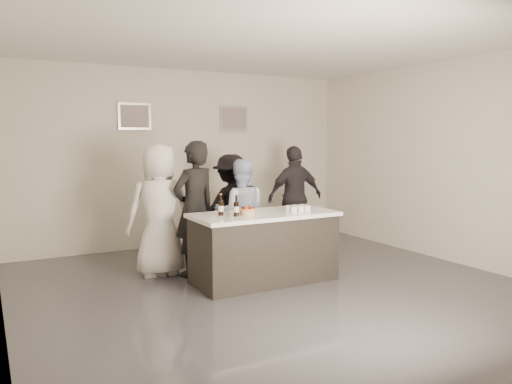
% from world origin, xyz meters
% --- Properties ---
extents(floor, '(6.00, 6.00, 0.00)m').
position_xyz_m(floor, '(0.00, 0.00, 0.00)').
color(floor, '#3D3D42').
rests_on(floor, ground).
extents(ceiling, '(6.00, 6.00, 0.00)m').
position_xyz_m(ceiling, '(0.00, 0.00, 3.00)').
color(ceiling, white).
extents(wall_back, '(6.00, 0.04, 3.00)m').
position_xyz_m(wall_back, '(0.00, 3.00, 1.50)').
color(wall_back, beige).
rests_on(wall_back, ground).
extents(wall_front, '(6.00, 0.04, 3.00)m').
position_xyz_m(wall_front, '(0.00, -3.00, 1.50)').
color(wall_front, beige).
rests_on(wall_front, ground).
extents(wall_right, '(0.04, 6.00, 3.00)m').
position_xyz_m(wall_right, '(3.00, 0.00, 1.50)').
color(wall_right, beige).
rests_on(wall_right, ground).
extents(picture_left, '(0.54, 0.04, 0.44)m').
position_xyz_m(picture_left, '(-0.90, 2.97, 2.20)').
color(picture_left, '#B2B2B7').
rests_on(picture_left, wall_back).
extents(picture_right, '(0.54, 0.04, 0.44)m').
position_xyz_m(picture_right, '(0.90, 2.97, 2.20)').
color(picture_right, '#B2B2B7').
rests_on(picture_right, wall_back).
extents(bar_counter, '(1.86, 0.86, 0.90)m').
position_xyz_m(bar_counter, '(0.02, 0.32, 0.45)').
color(bar_counter, white).
rests_on(bar_counter, ground).
extents(cake, '(0.20, 0.20, 0.07)m').
position_xyz_m(cake, '(-0.26, 0.25, 0.94)').
color(cake, orange).
rests_on(cake, bar_counter).
extents(beer_bottle_a, '(0.07, 0.07, 0.26)m').
position_xyz_m(beer_bottle_a, '(-0.56, 0.38, 1.03)').
color(beer_bottle_a, black).
rests_on(beer_bottle_a, bar_counter).
extents(beer_bottle_b, '(0.07, 0.07, 0.26)m').
position_xyz_m(beer_bottle_b, '(-0.42, 0.23, 1.03)').
color(beer_bottle_b, black).
rests_on(beer_bottle_b, bar_counter).
extents(tumbler_cluster, '(0.30, 0.19, 0.08)m').
position_xyz_m(tumbler_cluster, '(0.48, 0.22, 0.94)').
color(tumbler_cluster, '#C47412').
rests_on(tumbler_cluster, bar_counter).
extents(candles, '(0.24, 0.08, 0.01)m').
position_xyz_m(candles, '(-0.35, -0.03, 0.90)').
color(candles, pink).
rests_on(candles, bar_counter).
extents(person_main_black, '(0.76, 0.61, 1.81)m').
position_xyz_m(person_main_black, '(-0.65, 1.04, 0.91)').
color(person_main_black, black).
rests_on(person_main_black, ground).
extents(person_main_blue, '(0.93, 0.84, 1.55)m').
position_xyz_m(person_main_blue, '(0.12, 1.17, 0.78)').
color(person_main_blue, silver).
rests_on(person_main_blue, ground).
extents(person_guest_left, '(0.91, 0.63, 1.78)m').
position_xyz_m(person_guest_left, '(-1.06, 1.26, 0.89)').
color(person_guest_left, silver).
rests_on(person_guest_left, ground).
extents(person_guest_right, '(1.02, 0.45, 1.72)m').
position_xyz_m(person_guest_right, '(1.47, 1.82, 0.86)').
color(person_guest_right, '#2B2830').
rests_on(person_guest_right, ground).
extents(person_guest_back, '(1.04, 0.61, 1.60)m').
position_xyz_m(person_guest_back, '(0.23, 1.72, 0.80)').
color(person_guest_back, black).
rests_on(person_guest_back, ground).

